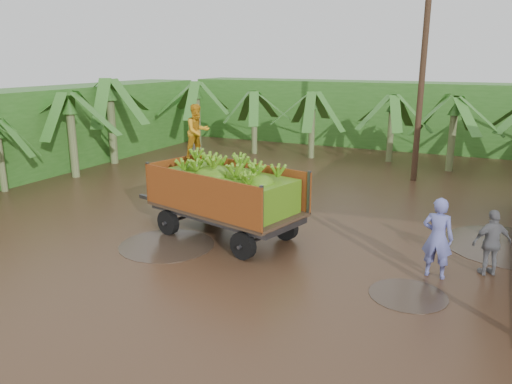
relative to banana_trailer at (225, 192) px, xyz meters
The scene contains 8 objects.
ground 2.93m from the banana_trailer, 25.18° to the left, with size 100.00×100.00×0.00m, color black.
hedge_north 17.13m from the banana_trailer, 88.75° to the left, with size 22.00×3.00×3.60m, color #2D661E.
hedge_west 12.71m from the banana_trailer, 156.25° to the left, with size 3.00×18.00×3.60m, color #2D661E.
banana_trailer is the anchor object (origin of this frame).
man_blue 5.67m from the banana_trailer, ahead, with size 0.69×0.45×1.89m, color #686FBE.
man_grey 6.81m from the banana_trailer, ahead, with size 0.92×0.38×1.57m, color gray.
utility_pole 10.37m from the banana_trailer, 67.88° to the left, with size 1.20×0.24×8.42m.
banana_plants 7.97m from the banana_trailer, 120.85° to the left, with size 24.28×19.93×4.34m.
Camera 1 is at (4.18, -12.74, 4.90)m, focal length 35.00 mm.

